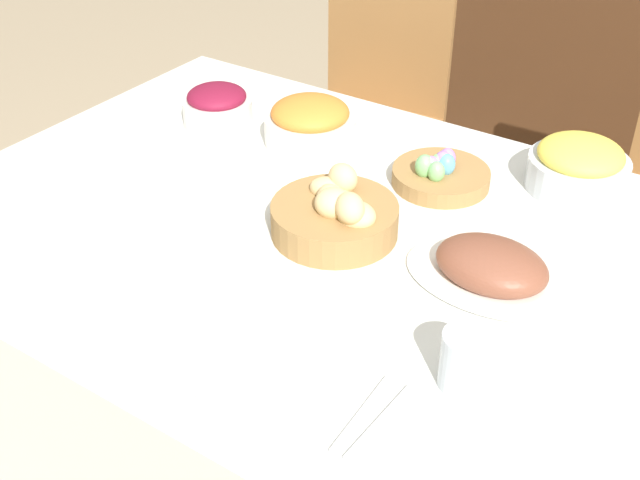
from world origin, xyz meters
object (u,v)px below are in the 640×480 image
(pineapple_bowl, at_px, (579,166))
(spoon, at_px, (379,422))
(chair_far_left, at_px, (369,110))
(knife, at_px, (361,413))
(beet_salad_bowl, at_px, (217,106))
(dinner_plate, at_px, (276,371))
(bread_basket, at_px, (337,213))
(fork, at_px, (200,335))
(butter_dish, at_px, (208,252))
(ham_platter, at_px, (491,267))
(carrot_bowl, at_px, (310,123))
(drinking_cup, at_px, (466,360))
(egg_basket, at_px, (440,174))

(pineapple_bowl, xyz_separation_m, spoon, (-0.01, -0.81, -0.05))
(chair_far_left, xyz_separation_m, knife, (0.75, -1.29, 0.21))
(beet_salad_bowl, bearing_deg, spoon, -37.35)
(dinner_plate, distance_m, knife, 0.15)
(bread_basket, distance_m, fork, 0.38)
(bread_basket, relative_size, knife, 1.44)
(bread_basket, distance_m, butter_dish, 0.26)
(ham_platter, height_order, knife, ham_platter)
(knife, bearing_deg, beet_salad_bowl, 139.07)
(chair_far_left, height_order, knife, chair_far_left)
(chair_far_left, distance_m, dinner_plate, 1.44)
(ham_platter, height_order, butter_dish, ham_platter)
(dinner_plate, bearing_deg, bread_basket, 109.49)
(beet_salad_bowl, height_order, dinner_plate, beet_salad_bowl)
(carrot_bowl, distance_m, drinking_cup, 0.83)
(fork, bearing_deg, spoon, -2.55)
(chair_far_left, bearing_deg, ham_platter, -53.08)
(dinner_plate, xyz_separation_m, drinking_cup, (0.25, 0.14, 0.04))
(bread_basket, relative_size, fork, 1.44)
(spoon, relative_size, drinking_cup, 1.79)
(carrot_bowl, height_order, knife, carrot_bowl)
(chair_far_left, height_order, egg_basket, chair_far_left)
(knife, distance_m, drinking_cup, 0.18)
(knife, bearing_deg, bread_basket, 124.69)
(egg_basket, relative_size, knife, 1.22)
(beet_salad_bowl, height_order, pineapple_bowl, pineapple_bowl)
(bread_basket, bearing_deg, ham_platter, 4.96)
(carrot_bowl, distance_m, spoon, 0.88)
(chair_far_left, bearing_deg, beet_salad_bowl, -97.51)
(chair_far_left, relative_size, butter_dish, 7.59)
(pineapple_bowl, height_order, knife, pineapple_bowl)
(egg_basket, bearing_deg, butter_dish, -115.64)
(bread_basket, xyz_separation_m, egg_basket, (0.08, 0.28, -0.02))
(chair_far_left, height_order, drinking_cup, chair_far_left)
(carrot_bowl, bearing_deg, ham_platter, -24.42)
(beet_salad_bowl, xyz_separation_m, knife, (0.79, -0.63, -0.04))
(drinking_cup, xyz_separation_m, butter_dish, (-0.53, 0.04, -0.03))
(dinner_plate, bearing_deg, beet_salad_bowl, 135.45)
(fork, relative_size, drinking_cup, 1.79)
(dinner_plate, height_order, knife, dinner_plate)
(pineapple_bowl, relative_size, fork, 1.23)
(dinner_plate, bearing_deg, drinking_cup, 29.30)
(egg_basket, xyz_separation_m, spoon, (0.24, -0.66, -0.02))
(egg_basket, height_order, ham_platter, egg_basket)
(fork, distance_m, butter_dish, 0.22)
(dinner_plate, height_order, butter_dish, butter_dish)
(ham_platter, relative_size, carrot_bowl, 1.49)
(ham_platter, bearing_deg, carrot_bowl, 155.58)
(knife, bearing_deg, fork, 177.45)
(ham_platter, xyz_separation_m, drinking_cup, (0.07, -0.27, 0.02))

